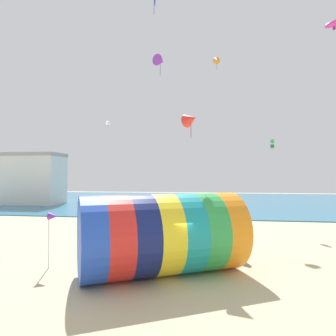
{
  "coord_description": "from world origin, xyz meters",
  "views": [
    {
      "loc": [
        1.9,
        -13.03,
        4.47
      ],
      "look_at": [
        -0.21,
        2.24,
        4.78
      ],
      "focal_mm": 32.0,
      "sensor_mm": 36.0,
      "label": 1
    }
  ],
  "objects_px": {
    "kite_handler": "(237,243)",
    "kite_green_box": "(272,144)",
    "bystander_near_water": "(161,216)",
    "bystander_mid_beach": "(152,217)",
    "giant_inflatable_tube": "(162,234)",
    "kite_orange_delta": "(217,60)",
    "beach_flag": "(53,219)",
    "cooler_box": "(231,261)",
    "kite_red_delta": "(191,119)",
    "kite_purple_delta": "(160,61)",
    "kite_magenta_parafoil": "(334,23)",
    "kite_white_parafoil": "(108,123)"
  },
  "relations": [
    {
      "from": "kite_orange_delta",
      "to": "bystander_near_water",
      "type": "xyz_separation_m",
      "value": [
        -4.82,
        -3.39,
        -14.31
      ]
    },
    {
      "from": "kite_handler",
      "to": "giant_inflatable_tube",
      "type": "bearing_deg",
      "value": -140.6
    },
    {
      "from": "kite_red_delta",
      "to": "bystander_mid_beach",
      "type": "distance_m",
      "value": 10.93
    },
    {
      "from": "kite_magenta_parafoil",
      "to": "kite_purple_delta",
      "type": "relative_size",
      "value": 0.58
    },
    {
      "from": "kite_green_box",
      "to": "kite_white_parafoil",
      "type": "distance_m",
      "value": 14.56
    },
    {
      "from": "giant_inflatable_tube",
      "to": "kite_white_parafoil",
      "type": "distance_m",
      "value": 16.47
    },
    {
      "from": "kite_green_box",
      "to": "cooler_box",
      "type": "xyz_separation_m",
      "value": [
        -4.22,
        -10.81,
        -6.84
      ]
    },
    {
      "from": "kite_green_box",
      "to": "beach_flag",
      "type": "relative_size",
      "value": 0.28
    },
    {
      "from": "kite_red_delta",
      "to": "beach_flag",
      "type": "height_order",
      "value": "kite_red_delta"
    },
    {
      "from": "kite_orange_delta",
      "to": "kite_white_parafoil",
      "type": "height_order",
      "value": "kite_orange_delta"
    },
    {
      "from": "bystander_near_water",
      "to": "kite_purple_delta",
      "type": "bearing_deg",
      "value": -82.18
    },
    {
      "from": "kite_white_parafoil",
      "to": "beach_flag",
      "type": "bearing_deg",
      "value": -82.13
    },
    {
      "from": "kite_green_box",
      "to": "kite_orange_delta",
      "type": "bearing_deg",
      "value": 151.75
    },
    {
      "from": "bystander_mid_beach",
      "to": "kite_handler",
      "type": "bearing_deg",
      "value": -52.59
    },
    {
      "from": "kite_white_parafoil",
      "to": "kite_handler",
      "type": "bearing_deg",
      "value": -43.42
    },
    {
      "from": "kite_magenta_parafoil",
      "to": "kite_red_delta",
      "type": "height_order",
      "value": "kite_magenta_parafoil"
    },
    {
      "from": "beach_flag",
      "to": "kite_orange_delta",
      "type": "bearing_deg",
      "value": 61.68
    },
    {
      "from": "kite_magenta_parafoil",
      "to": "bystander_mid_beach",
      "type": "height_order",
      "value": "kite_magenta_parafoil"
    },
    {
      "from": "kite_magenta_parafoil",
      "to": "kite_white_parafoil",
      "type": "relative_size",
      "value": 0.94
    },
    {
      "from": "kite_green_box",
      "to": "kite_magenta_parafoil",
      "type": "bearing_deg",
      "value": -84.28
    },
    {
      "from": "bystander_near_water",
      "to": "kite_magenta_parafoil",
      "type": "bearing_deg",
      "value": -41.34
    },
    {
      "from": "kite_handler",
      "to": "kite_purple_delta",
      "type": "height_order",
      "value": "kite_purple_delta"
    },
    {
      "from": "kite_red_delta",
      "to": "bystander_mid_beach",
      "type": "height_order",
      "value": "kite_red_delta"
    },
    {
      "from": "kite_green_box",
      "to": "kite_orange_delta",
      "type": "distance_m",
      "value": 9.68
    },
    {
      "from": "bystander_near_water",
      "to": "kite_green_box",
      "type": "bearing_deg",
      "value": 5.87
    },
    {
      "from": "giant_inflatable_tube",
      "to": "cooler_box",
      "type": "height_order",
      "value": "giant_inflatable_tube"
    },
    {
      "from": "kite_purple_delta",
      "to": "kite_red_delta",
      "type": "height_order",
      "value": "kite_purple_delta"
    },
    {
      "from": "giant_inflatable_tube",
      "to": "kite_green_box",
      "type": "bearing_deg",
      "value": 59.99
    },
    {
      "from": "kite_red_delta",
      "to": "bystander_mid_beach",
      "type": "relative_size",
      "value": 0.83
    },
    {
      "from": "kite_handler",
      "to": "beach_flag",
      "type": "distance_m",
      "value": 9.39
    },
    {
      "from": "kite_orange_delta",
      "to": "kite_red_delta",
      "type": "bearing_deg",
      "value": -98.08
    },
    {
      "from": "kite_purple_delta",
      "to": "bystander_near_water",
      "type": "xyz_separation_m",
      "value": [
        -0.17,
        1.24,
        -12.75
      ]
    },
    {
      "from": "bystander_near_water",
      "to": "bystander_mid_beach",
      "type": "relative_size",
      "value": 1.02
    },
    {
      "from": "kite_red_delta",
      "to": "kite_handler",
      "type": "bearing_deg",
      "value": -3.58
    },
    {
      "from": "kite_handler",
      "to": "beach_flag",
      "type": "xyz_separation_m",
      "value": [
        -8.83,
        -2.81,
        1.51
      ]
    },
    {
      "from": "kite_green_box",
      "to": "bystander_mid_beach",
      "type": "xyz_separation_m",
      "value": [
        -9.97,
        -1.75,
        -6.12
      ]
    },
    {
      "from": "kite_green_box",
      "to": "cooler_box",
      "type": "bearing_deg",
      "value": -111.32
    },
    {
      "from": "beach_flag",
      "to": "cooler_box",
      "type": "relative_size",
      "value": 5.08
    },
    {
      "from": "kite_handler",
      "to": "kite_green_box",
      "type": "xyz_separation_m",
      "value": [
        3.81,
        9.8,
        6.18
      ]
    },
    {
      "from": "kite_magenta_parafoil",
      "to": "bystander_mid_beach",
      "type": "relative_size",
      "value": 0.57
    },
    {
      "from": "kite_handler",
      "to": "kite_green_box",
      "type": "bearing_deg",
      "value": 68.79
    },
    {
      "from": "kite_orange_delta",
      "to": "bystander_near_water",
      "type": "height_order",
      "value": "kite_orange_delta"
    },
    {
      "from": "kite_magenta_parafoil",
      "to": "kite_handler",
      "type": "bearing_deg",
      "value": 176.89
    },
    {
      "from": "kite_handler",
      "to": "kite_purple_delta",
      "type": "distance_m",
      "value": 15.86
    },
    {
      "from": "kite_orange_delta",
      "to": "bystander_mid_beach",
      "type": "distance_m",
      "value": 15.88
    },
    {
      "from": "bystander_mid_beach",
      "to": "cooler_box",
      "type": "distance_m",
      "value": 10.75
    },
    {
      "from": "kite_orange_delta",
      "to": "bystander_near_water",
      "type": "bearing_deg",
      "value": -144.84
    },
    {
      "from": "kite_handler",
      "to": "beach_flag",
      "type": "height_order",
      "value": "beach_flag"
    },
    {
      "from": "cooler_box",
      "to": "kite_orange_delta",
      "type": "bearing_deg",
      "value": 91.34
    },
    {
      "from": "kite_handler",
      "to": "kite_green_box",
      "type": "relative_size",
      "value": 2.19
    }
  ]
}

